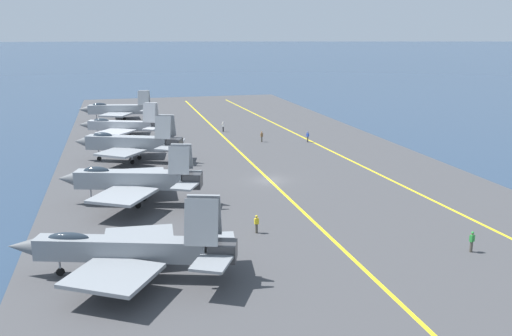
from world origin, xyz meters
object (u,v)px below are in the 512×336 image
at_px(parked_jet_second, 128,249).
at_px(parked_jet_sixth, 119,109).
at_px(parked_jet_fifth, 123,126).
at_px(crew_white_vest, 223,126).
at_px(crew_green_vest, 472,241).
at_px(crew_blue_vest, 308,136).
at_px(crew_brown_vest, 262,136).
at_px(parked_jet_third, 132,180).
at_px(parked_jet_fourth, 129,143).
at_px(crew_yellow_vest, 257,223).

distance_m(parked_jet_second, parked_jet_sixth, 74.25).
xyz_separation_m(parked_jet_fifth, crew_white_vest, (1.88, -17.65, -1.19)).
bearing_deg(parked_jet_fifth, crew_green_vest, -155.09).
distance_m(parked_jet_second, crew_blue_vest, 53.63).
relative_size(parked_jet_fifth, crew_brown_vest, 8.49).
height_order(parked_jet_third, parked_jet_fourth, parked_jet_fourth).
height_order(crew_white_vest, crew_green_vest, crew_white_vest).
bearing_deg(parked_jet_second, crew_blue_vest, -34.01).
distance_m(parked_jet_fifth, crew_yellow_vest, 50.21).
xyz_separation_m(parked_jet_fifth, crew_blue_vest, (-11.05, -29.25, -1.21)).
bearing_deg(parked_jet_second, crew_white_vest, -17.76).
distance_m(crew_brown_vest, crew_yellow_vest, 41.61).
height_order(parked_jet_fourth, crew_blue_vest, parked_jet_fourth).
distance_m(parked_jet_third, parked_jet_sixth, 56.44).
relative_size(parked_jet_third, parked_jet_sixth, 1.00).
height_order(parked_jet_fourth, parked_jet_sixth, parked_jet_fourth).
height_order(parked_jet_second, crew_white_vest, parked_jet_second).
bearing_deg(parked_jet_second, crew_brown_vest, -26.03).
bearing_deg(parked_jet_second, parked_jet_sixth, -0.17).
xyz_separation_m(parked_jet_sixth, crew_brown_vest, (-27.73, -22.50, -1.45)).
xyz_separation_m(parked_jet_second, parked_jet_fourth, (37.57, -1.23, 0.40)).
xyz_separation_m(parked_jet_third, crew_white_vest, (39.57, -17.40, -1.69)).
bearing_deg(parked_jet_sixth, crew_white_vest, -132.88).
bearing_deg(parked_jet_fourth, parked_jet_third, 179.27).
distance_m(parked_jet_fourth, parked_jet_sixth, 36.69).
distance_m(parked_jet_fourth, crew_yellow_vest, 32.79).
distance_m(crew_white_vest, crew_blue_vest, 17.38).
bearing_deg(parked_jet_sixth, parked_jet_fifth, -178.42).
height_order(parked_jet_third, crew_green_vest, parked_jet_third).
xyz_separation_m(parked_jet_second, parked_jet_sixth, (74.25, -0.22, 0.15)).
bearing_deg(crew_white_vest, parked_jet_sixth, 47.12).
height_order(crew_green_vest, crew_blue_vest, crew_green_vest).
height_order(parked_jet_fourth, crew_brown_vest, parked_jet_fourth).
distance_m(parked_jet_fifth, crew_green_vest, 63.61).
height_order(parked_jet_second, parked_jet_third, parked_jet_third).
bearing_deg(crew_brown_vest, parked_jet_fourth, 112.60).
bearing_deg(parked_jet_second, parked_jet_third, -3.15).
xyz_separation_m(parked_jet_second, crew_brown_vest, (46.52, -22.72, -1.30)).
bearing_deg(crew_white_vest, parked_jet_fifth, 96.08).
bearing_deg(parked_jet_fifth, parked_jet_sixth, 1.58).
distance_m(parked_jet_third, crew_green_vest, 33.27).
bearing_deg(parked_jet_fourth, crew_green_vest, -146.52).
distance_m(parked_jet_fifth, crew_brown_vest, 23.78).
xyz_separation_m(crew_white_vest, crew_green_vest, (-59.56, -9.14, -0.01)).
xyz_separation_m(crew_brown_vest, crew_blue_vest, (-2.07, -7.27, 0.00)).
bearing_deg(crew_yellow_vest, crew_blue_vest, -26.02).
distance_m(parked_jet_second, crew_green_vest, 27.64).
height_order(parked_jet_sixth, crew_yellow_vest, parked_jet_sixth).
bearing_deg(parked_jet_third, crew_white_vest, -23.74).
distance_m(parked_jet_second, crew_white_vest, 60.27).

